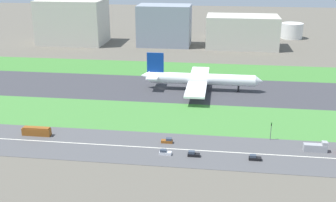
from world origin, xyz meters
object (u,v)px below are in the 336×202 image
at_px(hangar_building, 164,25).
at_px(bus_0, 37,131).
at_px(fuel_tank_west, 219,28).
at_px(car_1, 193,154).
at_px(office_tower, 242,32).
at_px(truck_1, 316,147).
at_px(traffic_light, 271,130).
at_px(fuel_tank_centre, 256,29).
at_px(fuel_tank_east, 292,31).
at_px(terminal_building, 73,22).
at_px(car_5, 165,152).
at_px(car_4, 254,158).
at_px(airliner, 199,79).
at_px(car_2, 167,141).

bearing_deg(hangar_building, bus_0, -98.11).
bearing_deg(fuel_tank_west, car_1, -91.26).
distance_m(hangar_building, office_tower, 61.22).
xyz_separation_m(truck_1, fuel_tank_west, (-39.28, 227.00, 6.05)).
bearing_deg(traffic_light, office_tower, 91.84).
xyz_separation_m(fuel_tank_centre, fuel_tank_east, (31.24, 0.00, -1.17)).
height_order(traffic_light, hangar_building, hangar_building).
relative_size(terminal_building, fuel_tank_centre, 2.98).
bearing_deg(terminal_building, fuel_tank_centre, 16.63).
bearing_deg(car_5, traffic_light, -155.34).
bearing_deg(car_4, office_tower, -90.49).
height_order(airliner, fuel_tank_east, airliner).
distance_m(truck_1, bus_0, 108.25).
relative_size(truck_1, fuel_tank_west, 0.37).
height_order(car_5, fuel_tank_east, fuel_tank_east).
height_order(car_5, car_4, same).
bearing_deg(truck_1, terminal_building, 130.97).
distance_m(car_4, fuel_tank_east, 241.62).
bearing_deg(traffic_light, car_4, -111.85).
bearing_deg(traffic_light, truck_1, -27.10).
distance_m(bus_0, office_tower, 202.03).
height_order(airliner, truck_1, airliner).
relative_size(airliner, car_1, 14.77).
bearing_deg(car_1, airliner, -87.70).
relative_size(airliner, traffic_light, 9.03).
bearing_deg(car_1, traffic_light, -148.08).
height_order(fuel_tank_centre, fuel_tank_east, fuel_tank_centre).
bearing_deg(car_2, traffic_light, 11.42).
xyz_separation_m(office_tower, fuel_tank_east, (45.02, 45.00, -5.83)).
bearing_deg(car_1, bus_0, -8.92).
distance_m(terminal_building, fuel_tank_centre, 157.53).
height_order(car_5, hangar_building, hangar_building).
relative_size(car_2, traffic_light, 0.61).
bearing_deg(car_4, car_5, 0.00).
bearing_deg(car_2, office_tower, 79.41).
relative_size(bus_0, terminal_building, 0.22).
bearing_deg(fuel_tank_east, office_tower, -135.01).
bearing_deg(car_1, hangar_building, -78.86).
distance_m(airliner, hangar_building, 119.56).
bearing_deg(truck_1, car_1, -167.34).
distance_m(car_2, fuel_tank_west, 227.66).
height_order(truck_1, car_1, truck_1).
xyz_separation_m(car_4, fuel_tank_west, (-16.45, 237.00, 6.80)).
bearing_deg(airliner, fuel_tank_east, 65.80).
bearing_deg(terminal_building, car_2, -60.53).
relative_size(hangar_building, office_tower, 0.76).
height_order(terminal_building, fuel_tank_east, terminal_building).
xyz_separation_m(car_4, terminal_building, (-135.23, 192.00, 16.69)).
distance_m(airliner, bus_0, 91.20).
bearing_deg(truck_1, hangar_building, 114.34).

